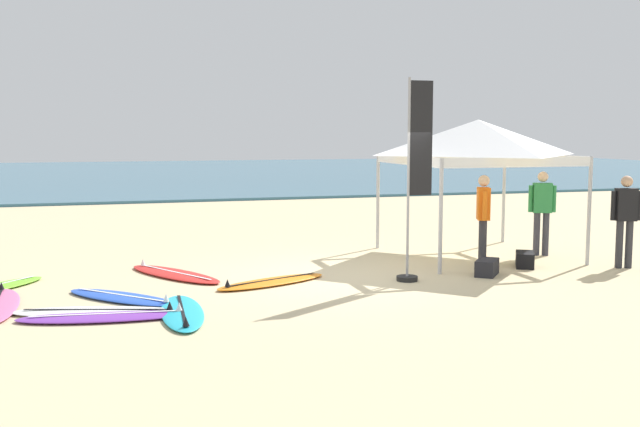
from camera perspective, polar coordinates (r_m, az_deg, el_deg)
The scene contains 15 objects.
ground_plane at distance 12.89m, azimuth 2.08°, elevation -4.88°, with size 80.00×80.00×0.00m, color beige.
sea at distance 44.76m, azimuth -11.42°, elevation 3.06°, with size 80.00×36.00×0.10m, color #386B84.
canopy_tent at distance 15.11m, azimuth 12.11°, elevation 5.74°, with size 3.18×3.18×2.75m.
surfboard_blue at distance 11.51m, azimuth -15.01°, elevation -6.28°, with size 1.87×1.94×0.19m.
surfboard_cyan at distance 10.39m, azimuth -10.61°, elevation -7.52°, with size 0.68×2.16×0.19m.
surfboard_red at distance 13.17m, azimuth -11.19°, elevation -4.60°, with size 1.75×2.37×0.19m.
surfboard_orange at distance 12.29m, azimuth -3.78°, elevation -5.28°, with size 2.16×1.34×0.19m.
surfboard_purple at distance 10.42m, azimuth -16.13°, elevation -7.63°, with size 2.41×0.90×0.19m.
surfboard_white at distance 10.69m, azimuth -16.72°, elevation -7.30°, with size 2.49×1.29×0.19m.
person_green at distance 15.58m, azimuth 16.79°, elevation 0.47°, with size 0.52×0.34×1.71m.
person_orange at distance 14.04m, azimuth 12.50°, elevation -0.03°, with size 0.34×0.51×1.71m.
person_black at distance 14.65m, azimuth 22.54°, elevation -0.10°, with size 0.53×0.31×1.71m.
banner_flag at distance 12.43m, azimuth 7.32°, elevation 1.98°, with size 0.60×0.36×3.40m.
gear_bag_near_tent at distance 14.27m, azimuth 15.55°, elevation -3.45°, with size 0.60×0.32×0.28m, color black.
gear_bag_by_pole at distance 13.29m, azimuth 12.78°, elevation -4.08°, with size 0.60×0.32×0.28m, color #232328.
Camera 1 is at (-4.07, -11.98, 2.51)m, focal length 41.40 mm.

